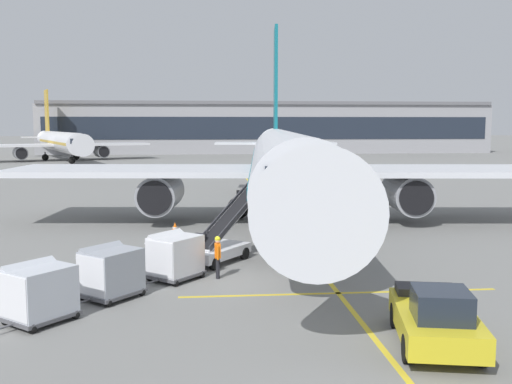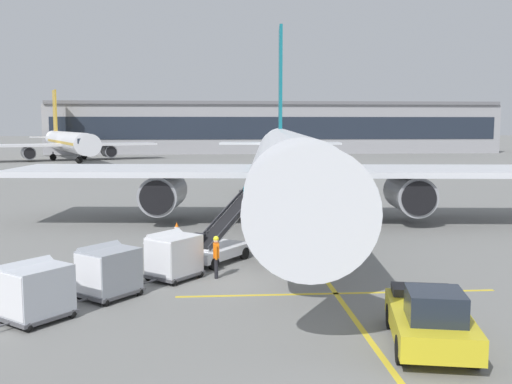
{
  "view_description": "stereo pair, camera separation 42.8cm",
  "coord_description": "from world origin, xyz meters",
  "px_view_note": "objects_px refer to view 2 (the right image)",
  "views": [
    {
      "loc": [
        -1.65,
        -22.78,
        6.26
      ],
      "look_at": [
        0.8,
        4.36,
        3.1
      ],
      "focal_mm": 41.06,
      "sensor_mm": 36.0,
      "label": 1
    },
    {
      "loc": [
        -1.22,
        -22.82,
        6.26
      ],
      "look_at": [
        0.8,
        4.36,
        3.1
      ],
      "focal_mm": 41.06,
      "sensor_mm": 36.0,
      "label": 2
    }
  ],
  "objects_px": {
    "baggage_cart_third": "(35,290)",
    "ground_crew_by_carts": "(168,254)",
    "safety_cone_engine_keepout": "(177,229)",
    "baggage_cart_second": "(108,270)",
    "pushback_tug": "(430,319)",
    "baggage_cart_lead": "(173,255)",
    "ground_crew_by_loader": "(216,254)",
    "distant_airplane": "(69,142)",
    "parked_airplane": "(286,163)",
    "belt_loader": "(219,242)"
  },
  "relations": [
    {
      "from": "baggage_cart_third",
      "to": "ground_crew_by_loader",
      "type": "distance_m",
      "value": 7.53
    },
    {
      "from": "baggage_cart_second",
      "to": "pushback_tug",
      "type": "distance_m",
      "value": 11.32
    },
    {
      "from": "safety_cone_engine_keepout",
      "to": "belt_loader",
      "type": "bearing_deg",
      "value": -70.48
    },
    {
      "from": "parked_airplane",
      "to": "pushback_tug",
      "type": "bearing_deg",
      "value": -86.32
    },
    {
      "from": "belt_loader",
      "to": "ground_crew_by_carts",
      "type": "xyz_separation_m",
      "value": [
        -2.11,
        -2.89,
        0.09
      ]
    },
    {
      "from": "ground_crew_by_loader",
      "to": "distant_airplane",
      "type": "xyz_separation_m",
      "value": [
        -25.08,
        80.74,
        2.16
      ]
    },
    {
      "from": "baggage_cart_lead",
      "to": "pushback_tug",
      "type": "xyz_separation_m",
      "value": [
        7.7,
        -7.91,
        -0.17
      ]
    },
    {
      "from": "parked_airplane",
      "to": "safety_cone_engine_keepout",
      "type": "relative_size",
      "value": 60.64
    },
    {
      "from": "baggage_cart_lead",
      "to": "ground_crew_by_carts",
      "type": "distance_m",
      "value": 0.24
    },
    {
      "from": "pushback_tug",
      "to": "distant_airplane",
      "type": "bearing_deg",
      "value": 109.29
    },
    {
      "from": "baggage_cart_lead",
      "to": "parked_airplane",
      "type": "bearing_deg",
      "value": 65.34
    },
    {
      "from": "baggage_cart_lead",
      "to": "baggage_cart_third",
      "type": "relative_size",
      "value": 1.0
    },
    {
      "from": "baggage_cart_second",
      "to": "safety_cone_engine_keepout",
      "type": "bearing_deg",
      "value": 81.7
    },
    {
      "from": "ground_crew_by_loader",
      "to": "belt_loader",
      "type": "bearing_deg",
      "value": 87.11
    },
    {
      "from": "pushback_tug",
      "to": "ground_crew_by_carts",
      "type": "height_order",
      "value": "pushback_tug"
    },
    {
      "from": "baggage_cart_lead",
      "to": "safety_cone_engine_keepout",
      "type": "xyz_separation_m",
      "value": [
        -0.44,
        9.54,
        -0.64
      ]
    },
    {
      "from": "ground_crew_by_loader",
      "to": "ground_crew_by_carts",
      "type": "bearing_deg",
      "value": 177.97
    },
    {
      "from": "belt_loader",
      "to": "baggage_cart_second",
      "type": "bearing_deg",
      "value": -127.2
    },
    {
      "from": "parked_airplane",
      "to": "distant_airplane",
      "type": "relative_size",
      "value": 1.22
    },
    {
      "from": "baggage_cart_lead",
      "to": "baggage_cart_third",
      "type": "xyz_separation_m",
      "value": [
        -4.04,
        -4.8,
        0.0
      ]
    },
    {
      "from": "parked_airplane",
      "to": "baggage_cart_second",
      "type": "relative_size",
      "value": 17.38
    },
    {
      "from": "baggage_cart_lead",
      "to": "distant_airplane",
      "type": "relative_size",
      "value": 0.07
    },
    {
      "from": "baggage_cart_lead",
      "to": "ground_crew_by_carts",
      "type": "relative_size",
      "value": 1.5
    },
    {
      "from": "baggage_cart_lead",
      "to": "safety_cone_engine_keepout",
      "type": "height_order",
      "value": "baggage_cart_lead"
    },
    {
      "from": "ground_crew_by_loader",
      "to": "safety_cone_engine_keepout",
      "type": "bearing_deg",
      "value": 102.88
    },
    {
      "from": "belt_loader",
      "to": "pushback_tug",
      "type": "distance_m",
      "value": 12.34
    },
    {
      "from": "ground_crew_by_loader",
      "to": "safety_cone_engine_keepout",
      "type": "relative_size",
      "value": 2.33
    },
    {
      "from": "parked_airplane",
      "to": "safety_cone_engine_keepout",
      "type": "bearing_deg",
      "value": -148.1
    },
    {
      "from": "parked_airplane",
      "to": "ground_crew_by_carts",
      "type": "height_order",
      "value": "parked_airplane"
    },
    {
      "from": "parked_airplane",
      "to": "ground_crew_by_carts",
      "type": "distance_m",
      "value": 15.39
    },
    {
      "from": "pushback_tug",
      "to": "ground_crew_by_carts",
      "type": "bearing_deg",
      "value": 134.74
    },
    {
      "from": "ground_crew_by_loader",
      "to": "baggage_cart_lead",
      "type": "bearing_deg",
      "value": -179.49
    },
    {
      "from": "parked_airplane",
      "to": "baggage_cart_lead",
      "type": "distance_m",
      "value": 15.37
    },
    {
      "from": "baggage_cart_lead",
      "to": "ground_crew_by_carts",
      "type": "bearing_deg",
      "value": 158.89
    },
    {
      "from": "pushback_tug",
      "to": "belt_loader",
      "type": "bearing_deg",
      "value": 118.1
    },
    {
      "from": "parked_airplane",
      "to": "baggage_cart_second",
      "type": "xyz_separation_m",
      "value": [
        -8.48,
        -16.12,
        -2.79
      ]
    },
    {
      "from": "baggage_cart_lead",
      "to": "pushback_tug",
      "type": "distance_m",
      "value": 11.04
    },
    {
      "from": "baggage_cart_third",
      "to": "safety_cone_engine_keepout",
      "type": "height_order",
      "value": "baggage_cart_third"
    },
    {
      "from": "baggage_cart_second",
      "to": "distant_airplane",
      "type": "xyz_separation_m",
      "value": [
        -21.16,
        83.14,
        2.16
      ]
    },
    {
      "from": "baggage_cart_second",
      "to": "pushback_tug",
      "type": "xyz_separation_m",
      "value": [
        9.88,
        -5.52,
        -0.17
      ]
    },
    {
      "from": "belt_loader",
      "to": "baggage_cart_lead",
      "type": "height_order",
      "value": "belt_loader"
    },
    {
      "from": "baggage_cart_third",
      "to": "pushback_tug",
      "type": "distance_m",
      "value": 12.15
    },
    {
      "from": "baggage_cart_third",
      "to": "distant_airplane",
      "type": "distance_m",
      "value": 87.73
    },
    {
      "from": "baggage_cart_third",
      "to": "parked_airplane",
      "type": "bearing_deg",
      "value": 60.82
    },
    {
      "from": "parked_airplane",
      "to": "baggage_cart_lead",
      "type": "relative_size",
      "value": 17.38
    },
    {
      "from": "baggage_cart_third",
      "to": "ground_crew_by_carts",
      "type": "relative_size",
      "value": 1.5
    },
    {
      "from": "baggage_cart_second",
      "to": "ground_crew_by_carts",
      "type": "xyz_separation_m",
      "value": [
        1.96,
        2.47,
        -0.0
      ]
    },
    {
      "from": "baggage_cart_second",
      "to": "distant_airplane",
      "type": "distance_m",
      "value": 85.82
    },
    {
      "from": "baggage_cart_third",
      "to": "belt_loader",
      "type": "bearing_deg",
      "value": 52.64
    },
    {
      "from": "baggage_cart_lead",
      "to": "distant_airplane",
      "type": "xyz_separation_m",
      "value": [
        -23.34,
        80.75,
        2.16
      ]
    }
  ]
}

